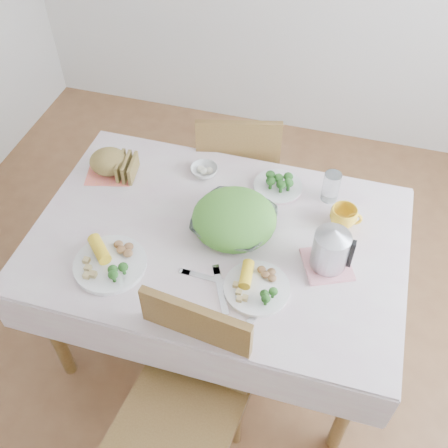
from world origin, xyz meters
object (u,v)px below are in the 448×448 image
(dinner_plate_right, at_px, (257,288))
(dining_table, at_px, (219,291))
(yellow_mug, at_px, (343,217))
(dinner_plate_left, at_px, (110,265))
(chair_near, at_px, (178,419))
(electric_kettle, at_px, (331,245))
(chair_far, at_px, (238,170))
(salad_bowl, at_px, (234,223))

(dinner_plate_right, bearing_deg, dining_table, 134.86)
(dinner_plate_right, height_order, yellow_mug, yellow_mug)
(dinner_plate_left, relative_size, dinner_plate_right, 1.14)
(chair_near, xyz_separation_m, dinner_plate_right, (0.18, 0.43, 0.31))
(chair_near, relative_size, electric_kettle, 4.86)
(dinner_plate_left, distance_m, yellow_mug, 0.95)
(electric_kettle, bearing_deg, dining_table, 167.23)
(dining_table, relative_size, chair_far, 1.51)
(chair_far, relative_size, yellow_mug, 8.25)
(chair_near, xyz_separation_m, chair_far, (-0.14, 1.37, 0.00))
(dining_table, relative_size, yellow_mug, 12.46)
(dining_table, bearing_deg, yellow_mug, 23.35)
(chair_near, height_order, chair_far, chair_near)
(dining_table, height_order, yellow_mug, yellow_mug)
(yellow_mug, height_order, electric_kettle, electric_kettle)
(chair_far, distance_m, electric_kettle, 1.02)
(salad_bowl, bearing_deg, dining_table, -135.12)
(electric_kettle, bearing_deg, chair_near, -132.96)
(chair_near, relative_size, yellow_mug, 8.32)
(chair_near, bearing_deg, dinner_plate_left, 142.13)
(yellow_mug, bearing_deg, dining_table, -156.65)
(dining_table, xyz_separation_m, dinner_plate_right, (0.21, -0.21, 0.40))
(chair_far, bearing_deg, salad_bowl, 89.22)
(dinner_plate_right, height_order, electric_kettle, electric_kettle)
(dining_table, bearing_deg, salad_bowl, 44.88)
(yellow_mug, relative_size, electric_kettle, 0.58)
(salad_bowl, xyz_separation_m, dinner_plate_right, (0.16, -0.27, -0.03))
(chair_far, bearing_deg, dinner_plate_right, 94.73)
(salad_bowl, bearing_deg, chair_near, -91.54)
(chair_far, xyz_separation_m, dinner_plate_right, (0.32, -0.94, 0.31))
(salad_bowl, relative_size, yellow_mug, 2.87)
(dining_table, relative_size, dinner_plate_right, 5.64)
(dinner_plate_left, relative_size, yellow_mug, 2.51)
(chair_near, height_order, dinner_plate_left, chair_near)
(chair_near, distance_m, dinner_plate_right, 0.56)
(dining_table, distance_m, yellow_mug, 0.67)
(dining_table, relative_size, salad_bowl, 4.34)
(chair_far, bearing_deg, yellow_mug, 124.14)
(electric_kettle, bearing_deg, dinner_plate_left, -172.95)
(dining_table, bearing_deg, chair_far, 98.17)
(chair_near, xyz_separation_m, electric_kettle, (0.41, 0.62, 0.42))
(salad_bowl, bearing_deg, yellow_mug, 19.84)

